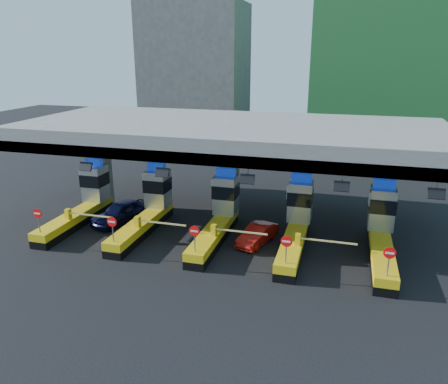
# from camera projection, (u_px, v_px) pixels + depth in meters

# --- Properties ---
(ground) EXTENTS (120.00, 120.00, 0.00)m
(ground) POSITION_uv_depth(u_px,v_px,m) (219.00, 236.00, 28.58)
(ground) COLOR black
(ground) RESTS_ON ground
(toll_canopy) EXTENTS (28.00, 12.09, 7.00)m
(toll_canopy) POSITION_uv_depth(u_px,v_px,m) (230.00, 136.00, 29.32)
(toll_canopy) COLOR slate
(toll_canopy) RESTS_ON ground
(toll_lane_far_left) EXTENTS (4.43, 8.00, 4.16)m
(toll_lane_far_left) POSITION_uv_depth(u_px,v_px,m) (85.00, 201.00, 30.98)
(toll_lane_far_left) COLOR black
(toll_lane_far_left) RESTS_ON ground
(toll_lane_left) EXTENTS (4.43, 8.00, 4.16)m
(toll_lane_left) POSITION_uv_depth(u_px,v_px,m) (149.00, 208.00, 29.69)
(toll_lane_left) COLOR black
(toll_lane_left) RESTS_ON ground
(toll_lane_center) EXTENTS (4.43, 8.00, 4.16)m
(toll_lane_center) POSITION_uv_depth(u_px,v_px,m) (220.00, 215.00, 28.40)
(toll_lane_center) COLOR black
(toll_lane_center) RESTS_ON ground
(toll_lane_right) EXTENTS (4.43, 8.00, 4.16)m
(toll_lane_right) POSITION_uv_depth(u_px,v_px,m) (297.00, 222.00, 27.11)
(toll_lane_right) COLOR black
(toll_lane_right) RESTS_ON ground
(toll_lane_far_right) EXTENTS (4.43, 8.00, 4.16)m
(toll_lane_far_right) POSITION_uv_depth(u_px,v_px,m) (382.00, 231.00, 25.83)
(toll_lane_far_right) COLOR black
(toll_lane_far_right) RESTS_ON ground
(bg_building_scaffold) EXTENTS (18.00, 12.00, 28.00)m
(bg_building_scaffold) POSITION_uv_depth(u_px,v_px,m) (395.00, 29.00, 50.50)
(bg_building_scaffold) COLOR #1E5926
(bg_building_scaffold) RESTS_ON ground
(bg_building_concrete) EXTENTS (14.00, 10.00, 18.00)m
(bg_building_concrete) POSITION_uv_depth(u_px,v_px,m) (195.00, 70.00, 62.39)
(bg_building_concrete) COLOR #4C4C49
(bg_building_concrete) RESTS_ON ground
(van) EXTENTS (3.46, 4.90, 1.55)m
(van) POSITION_uv_depth(u_px,v_px,m) (122.00, 212.00, 30.57)
(van) COLOR black
(van) RESTS_ON ground
(red_car) EXTENTS (2.24, 3.80, 1.18)m
(red_car) POSITION_uv_depth(u_px,v_px,m) (257.00, 235.00, 27.34)
(red_car) COLOR #9D120C
(red_car) RESTS_ON ground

